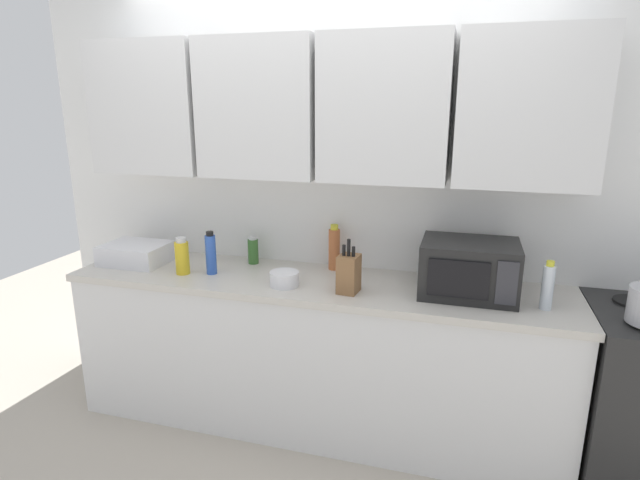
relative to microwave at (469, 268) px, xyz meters
The scene contains 11 objects.
wall_back_with_cabinets 1.01m from the microwave, 165.04° to the left, with size 3.67×0.38×2.60m.
counter_run 1.01m from the microwave, behind, with size 2.80×0.63×0.90m.
microwave is the anchor object (origin of this frame).
dish_rack 1.97m from the microwave, behind, with size 0.38×0.30×0.12m, color silver.
knife_block 0.61m from the microwave, 166.74° to the right, with size 0.11×0.13×0.29m.
bottle_green_oil 1.29m from the microwave, behind, with size 0.06×0.06×0.17m.
bottle_blue_cleaner 1.43m from the microwave, behind, with size 0.06×0.06×0.25m.
bottle_clear_tall 0.38m from the microwave, 14.90° to the right, with size 0.06×0.06×0.24m.
bottle_spice_jar 0.79m from the microwave, 164.82° to the left, with size 0.07×0.07×0.27m.
bottle_yellow_mustard 1.59m from the microwave, behind, with size 0.08×0.08×0.22m.
bowl_ceramic_small 0.97m from the microwave, behind, with size 0.16×0.16×0.08m, color silver.
Camera 1 is at (0.78, -2.87, 1.86)m, focal length 28.63 mm.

